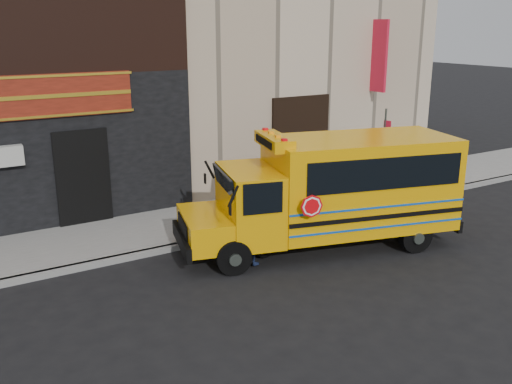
{
  "coord_description": "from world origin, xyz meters",
  "views": [
    {
      "loc": [
        -6.82,
        -9.75,
        5.4
      ],
      "look_at": [
        0.13,
        1.85,
        1.4
      ],
      "focal_mm": 40.0,
      "sensor_mm": 36.0,
      "label": 1
    }
  ],
  "objects": [
    {
      "name": "building",
      "position": [
        -0.04,
        10.45,
        6.13
      ],
      "size": [
        20.0,
        10.7,
        12.0
      ],
      "color": "tan",
      "rests_on": "sidewalk"
    },
    {
      "name": "sidewalk",
      "position": [
        0.0,
        4.1,
        0.07
      ],
      "size": [
        40.0,
        3.0,
        0.15
      ],
      "primitive_type": "cube",
      "color": "slate",
      "rests_on": "ground"
    },
    {
      "name": "sign_pole",
      "position": [
        5.63,
        3.21,
        1.61
      ],
      "size": [
        0.09,
        0.25,
        2.9
      ],
      "color": "#464F48",
      "rests_on": "ground"
    },
    {
      "name": "ground",
      "position": [
        0.0,
        0.0,
        0.0
      ],
      "size": [
        120.0,
        120.0,
        0.0
      ],
      "primitive_type": "plane",
      "color": "black",
      "rests_on": "ground"
    },
    {
      "name": "school_bus",
      "position": [
        1.78,
        0.83,
        1.51
      ],
      "size": [
        7.21,
        3.77,
        2.92
      ],
      "color": "black",
      "rests_on": "ground"
    },
    {
      "name": "curb",
      "position": [
        0.0,
        2.6,
        0.07
      ],
      "size": [
        40.0,
        0.2,
        0.15
      ],
      "primitive_type": "cube",
      "color": "gray",
      "rests_on": "ground"
    },
    {
      "name": "bicycle",
      "position": [
        -0.66,
        0.85,
        0.59
      ],
      "size": [
        2.03,
        1.03,
        1.17
      ],
      "primitive_type": "imported",
      "rotation": [
        0.0,
        0.0,
        1.83
      ],
      "color": "black",
      "rests_on": "ground"
    },
    {
      "name": "cyclist",
      "position": [
        -0.6,
        0.86,
        0.88
      ],
      "size": [
        0.5,
        0.69,
        1.76
      ],
      "primitive_type": "imported",
      "rotation": [
        0.0,
        0.0,
        1.7
      ],
      "color": "black",
      "rests_on": "ground"
    }
  ]
}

